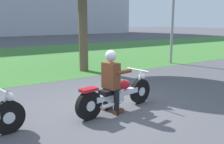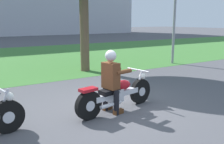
# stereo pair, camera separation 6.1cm
# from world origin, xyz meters

# --- Properties ---
(ground) EXTENTS (120.00, 120.00, 0.00)m
(ground) POSITION_xyz_m (0.00, 0.00, 0.00)
(ground) COLOR #4C4C51
(grass_verge) EXTENTS (60.00, 12.00, 0.01)m
(grass_verge) POSITION_xyz_m (0.00, 9.09, 0.00)
(grass_verge) COLOR #3D7533
(grass_verge) RESTS_ON ground
(motorcycle_lead) EXTENTS (2.15, 0.72, 0.86)m
(motorcycle_lead) POSITION_xyz_m (0.01, -0.27, 0.38)
(motorcycle_lead) COLOR black
(motorcycle_lead) RESTS_ON ground
(rider_lead) EXTENTS (0.60, 0.52, 1.38)m
(rider_lead) POSITION_xyz_m (-0.15, -0.30, 0.80)
(rider_lead) COLOR black
(rider_lead) RESTS_ON ground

